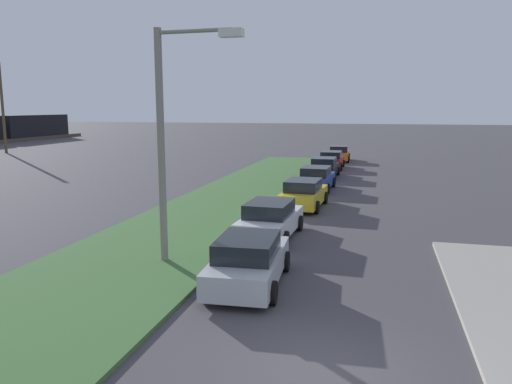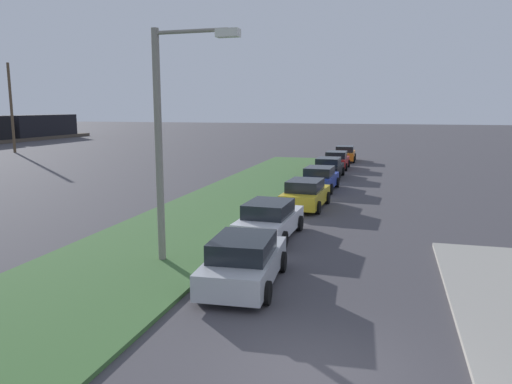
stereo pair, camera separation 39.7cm
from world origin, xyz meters
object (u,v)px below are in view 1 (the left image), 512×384
Objects in this scene: parked_car_black at (324,168)px; parked_car_orange at (339,154)px; parked_car_red at (331,160)px; parked_car_yellow at (304,194)px; distant_utility_pole at (3,108)px; parked_car_white at (270,220)px; streetlight at (171,130)px; parked_car_silver at (248,261)px; parked_car_blue at (316,179)px.

parked_car_black and parked_car_orange have the same top height.
parked_car_red is (5.46, -0.00, 0.00)m from parked_car_black.
parked_car_orange is (6.12, -0.14, 0.00)m from parked_car_red.
parked_car_yellow is 43.79m from distant_utility_pole.
parked_car_white is 1.00× the size of parked_car_yellow.
parked_car_silver is at bearing -114.45° from streetlight.
streetlight is (-21.65, 2.51, 3.67)m from parked_car_black.
streetlight is 47.62m from distant_utility_pole.
distant_utility_pole is (16.83, 37.25, 4.28)m from parked_car_blue.
parked_car_yellow is 1.00× the size of parked_car_blue.
parked_car_silver and parked_car_white have the same top height.
parked_car_black is at bearing -6.62° from streetlight.
parked_car_yellow is 11.45m from parked_car_black.
parked_car_yellow and parked_car_orange have the same top height.
distant_utility_pole reaches higher than parked_car_orange.
parked_car_orange is (34.54, 0.22, 0.00)m from parked_car_silver.
parked_car_white is (5.34, 0.54, 0.00)m from parked_car_silver.
parked_car_black is at bearing -2.40° from parked_car_silver.
parked_car_yellow is 0.44× the size of distant_utility_pole.
parked_car_silver is at bearing 178.25° from parked_car_orange.
parked_car_red is 37.77m from distant_utility_pole.
parked_car_white is 17.62m from parked_car_black.
parked_car_silver is 1.01× the size of parked_car_white.
streetlight reaches higher than parked_car_orange.
parked_car_black is at bearing 3.61° from parked_car_blue.
distant_utility_pole is (-0.51, 37.25, 4.28)m from parked_car_orange.
parked_car_blue is (5.68, 0.07, 0.00)m from parked_car_yellow.
parked_car_red is 0.57× the size of streetlight.
parked_car_white and parked_car_yellow have the same top height.
parked_car_white is at bearing -127.84° from distant_utility_pole.
distant_utility_pole is (34.02, 37.46, 4.28)m from parked_car_silver.
parked_car_white is 46.95m from distant_utility_pole.
parked_car_silver is 0.44× the size of distant_utility_pole.
parked_car_blue and parked_car_red have the same top height.
parked_car_yellow is 0.58× the size of streetlight.
streetlight reaches higher than parked_car_yellow.
streetlight reaches higher than parked_car_white.
parked_car_yellow is at bearing -1.48° from parked_car_white.
distant_utility_pole is at bearing 44.45° from parked_car_silver.
parked_car_yellow and parked_car_blue have the same top height.
parked_car_white is 1.02× the size of parked_car_red.
parked_car_red is at bearing -2.58° from parked_car_silver.
parked_car_white is at bearing -179.44° from parked_car_blue.
parked_car_white is 23.08m from parked_car_red.
parked_car_red is (28.42, 0.36, 0.00)m from parked_car_silver.
parked_car_silver is 1.00× the size of parked_car_yellow.
parked_car_silver is 22.96m from parked_car_black.
streetlight is 0.75× the size of distant_utility_pole.
parked_car_white is at bearing -30.05° from streetlight.
parked_car_silver is 34.54m from parked_car_orange.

